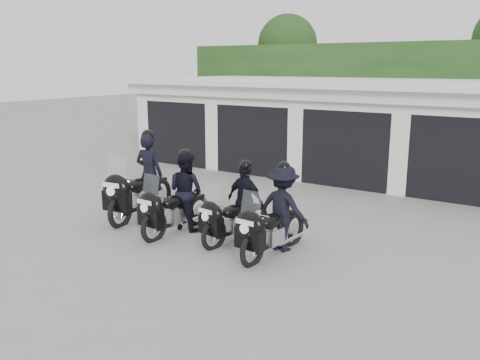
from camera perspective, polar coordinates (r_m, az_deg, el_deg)
The scene contains 7 objects.
ground at distance 10.26m, azimuth -0.30°, elevation -6.89°, with size 80.00×80.00×0.00m, color gray.
garage_block at distance 17.07m, azimuth 14.99°, elevation 5.56°, with size 16.40×6.80×2.96m.
background_vegetation at distance 21.54m, azimuth 20.40°, elevation 10.22°, with size 20.00×3.90×5.80m.
police_bike_a at distance 11.87m, azimuth -11.04°, elevation -0.27°, with size 0.91×2.36×2.06m.
police_bike_b at distance 10.75m, azimuth -6.74°, elevation -1.82°, with size 0.84×2.07×1.80m.
police_bike_c at distance 10.17m, azimuth 0.01°, elevation -2.88°, with size 0.98×1.91×1.67m.
police_bike_d at distance 9.48m, azimuth 4.31°, elevation -3.78°, with size 1.10×2.04×1.78m.
Camera 1 is at (5.37, -8.02, 3.46)m, focal length 38.00 mm.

